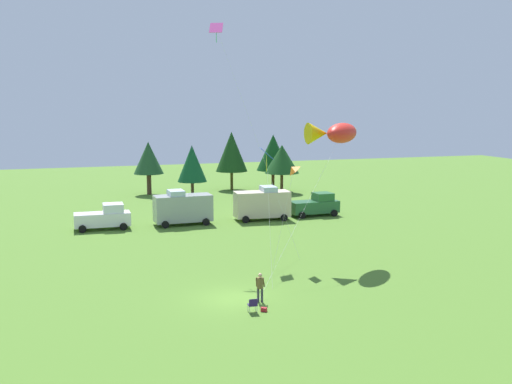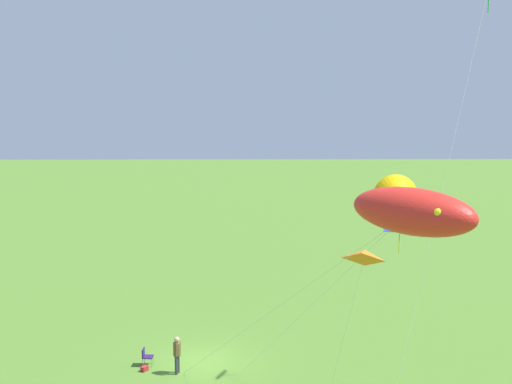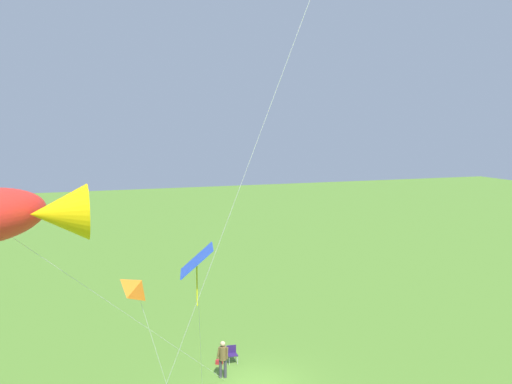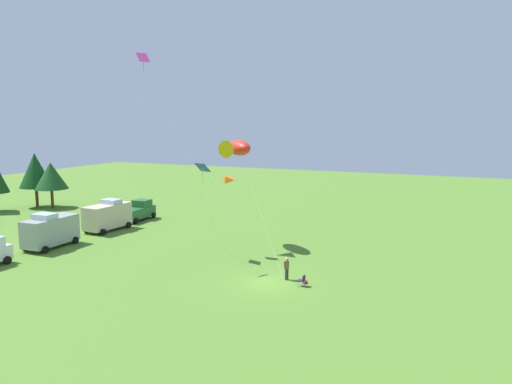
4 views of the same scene
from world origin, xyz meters
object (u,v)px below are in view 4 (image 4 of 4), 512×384
person_kite_flyer (287,267)px  van_motorhome_grey (50,230)px  kite_large_fish (237,148)px  kite_diamond_rainbow (147,66)px  kite_delta_orange (226,179)px  van_camper_beige (108,215)px  truck_green_flatbed (138,211)px  backpack_on_grass (305,282)px  folding_chair (302,280)px  kite_diamond_blue (203,169)px

person_kite_flyer → van_motorhome_grey: van_motorhome_grey is taller
kite_large_fish → kite_diamond_rainbow: bearing=149.1°
van_motorhome_grey → kite_delta_orange: 17.61m
kite_large_fish → kite_delta_orange: bearing=-168.7°
person_kite_flyer → kite_large_fish: size_ratio=0.16×
van_camper_beige → kite_delta_orange: (-3.14, -16.13, 5.13)m
van_motorhome_grey → truck_green_flatbed: size_ratio=1.08×
backpack_on_grass → kite_large_fish: bearing=48.3°
person_kite_flyer → backpack_on_grass: 1.81m
kite_delta_orange → backpack_on_grass: bearing=-118.9°
backpack_on_grass → truck_green_flatbed: 29.39m
van_motorhome_grey → kite_large_fish: bearing=117.0°
person_kite_flyer → backpack_on_grass: size_ratio=5.44×
person_kite_flyer → folding_chair: (-0.92, -1.55, -0.53)m
van_camper_beige → kite_delta_orange: bearing=-97.6°
truck_green_flatbed → kite_diamond_rainbow: kite_diamond_rainbow is taller
kite_delta_orange → kite_diamond_blue: 2.19m
folding_chair → kite_diamond_rainbow: (1.89, 14.47, 15.86)m
person_kite_flyer → folding_chair: size_ratio=2.12×
backpack_on_grass → kite_diamond_blue: bearing=70.8°
person_kite_flyer → kite_diamond_rainbow: 20.06m
kite_delta_orange → person_kite_flyer: bearing=-122.1°
van_camper_beige → truck_green_flatbed: van_camper_beige is taller
backpack_on_grass → kite_large_fish: size_ratio=0.03×
person_kite_flyer → kite_delta_orange: bearing=-14.3°
kite_large_fish → kite_diamond_blue: size_ratio=1.35×
kite_diamond_rainbow → kite_diamond_blue: 9.78m
person_kite_flyer → van_camper_beige: size_ratio=0.32×
van_motorhome_grey → kite_delta_orange: (4.84, -16.13, 5.13)m
backpack_on_grass → truck_green_flatbed: size_ratio=0.06×
van_camper_beige → person_kite_flyer: bearing=-105.0°
van_camper_beige → kite_diamond_blue: 16.49m
truck_green_flatbed → kite_diamond_blue: kite_diamond_blue is taller
folding_chair → van_camper_beige: van_camper_beige is taller
kite_delta_orange → kite_diamond_rainbow: (-3.81, 5.30, 9.57)m
folding_chair → kite_delta_orange: (5.70, 9.17, 6.29)m
van_camper_beige → kite_large_fish: 17.18m
folding_chair → van_motorhome_grey: bearing=1.9°
backpack_on_grass → kite_diamond_blue: size_ratio=0.04×
folding_chair → kite_diamond_blue: kite_diamond_blue is taller
kite_diamond_blue → van_motorhome_grey: bearing=103.4°
van_motorhome_grey → kite_diamond_blue: size_ratio=0.66×
person_kite_flyer → truck_green_flatbed: truck_green_flatbed is taller
kite_delta_orange → kite_diamond_rainbow: 11.58m
folding_chair → kite_delta_orange: 12.49m
person_kite_flyer → van_camper_beige: bearing=-0.7°
backpack_on_grass → van_camper_beige: size_ratio=0.06×
van_camper_beige → kite_large_fish: (0.64, -15.37, 7.64)m
van_camper_beige → kite_diamond_rainbow: size_ratio=0.32×
van_camper_beige → kite_diamond_rainbow: (-6.95, -10.83, 14.70)m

